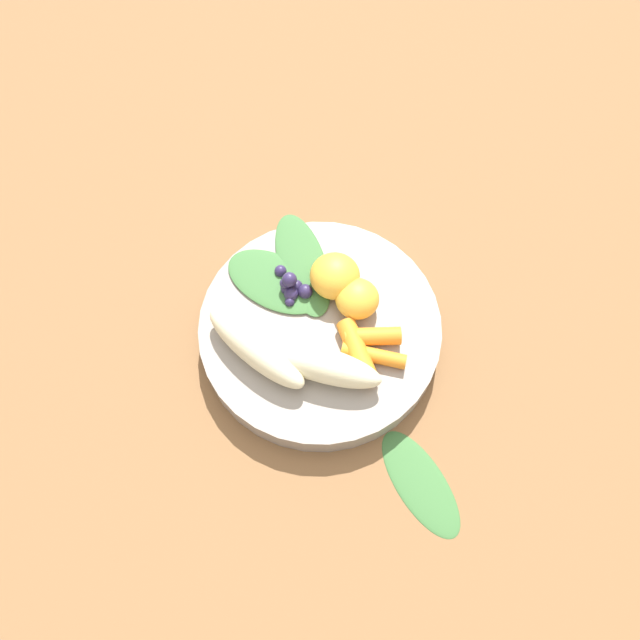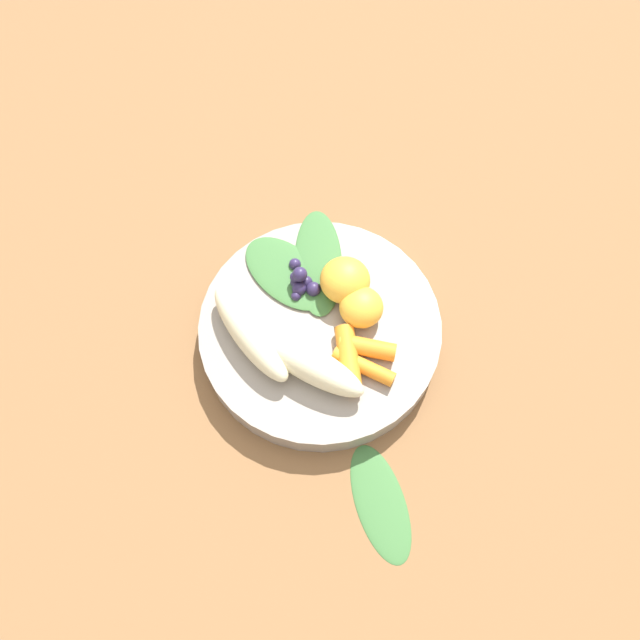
# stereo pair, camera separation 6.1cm
# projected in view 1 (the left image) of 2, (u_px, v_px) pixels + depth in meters

# --- Properties ---
(ground_plane) EXTENTS (2.40, 2.40, 0.00)m
(ground_plane) POSITION_uv_depth(u_px,v_px,m) (320.00, 336.00, 0.65)
(ground_plane) COLOR brown
(bowl) EXTENTS (0.24, 0.24, 0.03)m
(bowl) POSITION_uv_depth(u_px,v_px,m) (320.00, 330.00, 0.64)
(bowl) COLOR gray
(bowl) RESTS_ON ground_plane
(banana_peeled_left) EXTENTS (0.04, 0.12, 0.03)m
(banana_peeled_left) POSITION_uv_depth(u_px,v_px,m) (320.00, 364.00, 0.59)
(banana_peeled_left) COLOR beige
(banana_peeled_left) RESTS_ON bowl
(banana_peeled_right) EXTENTS (0.07, 0.12, 0.03)m
(banana_peeled_right) POSITION_uv_depth(u_px,v_px,m) (256.00, 348.00, 0.59)
(banana_peeled_right) COLOR beige
(banana_peeled_right) RESTS_ON bowl
(orange_segment_near) EXTENTS (0.05, 0.05, 0.04)m
(orange_segment_near) POSITION_uv_depth(u_px,v_px,m) (333.00, 275.00, 0.62)
(orange_segment_near) COLOR #F4A833
(orange_segment_near) RESTS_ON bowl
(orange_segment_far) EXTENTS (0.04, 0.04, 0.03)m
(orange_segment_far) POSITION_uv_depth(u_px,v_px,m) (357.00, 299.00, 0.62)
(orange_segment_far) COLOR #F4A833
(orange_segment_far) RESTS_ON bowl
(carrot_front) EXTENTS (0.06, 0.05, 0.02)m
(carrot_front) POSITION_uv_depth(u_px,v_px,m) (357.00, 351.00, 0.60)
(carrot_front) COLOR orange
(carrot_front) RESTS_ON bowl
(carrot_mid_left) EXTENTS (0.02, 0.06, 0.01)m
(carrot_mid_left) POSITION_uv_depth(u_px,v_px,m) (374.00, 356.00, 0.60)
(carrot_mid_left) COLOR orange
(carrot_mid_left) RESTS_ON bowl
(carrot_mid_right) EXTENTS (0.04, 0.06, 0.02)m
(carrot_mid_right) POSITION_uv_depth(u_px,v_px,m) (371.00, 340.00, 0.61)
(carrot_mid_right) COLOR orange
(carrot_mid_right) RESTS_ON bowl
(blueberry_pile) EXTENTS (0.04, 0.04, 0.03)m
(blueberry_pile) POSITION_uv_depth(u_px,v_px,m) (291.00, 287.00, 0.63)
(blueberry_pile) COLOR #2D234C
(blueberry_pile) RESTS_ON bowl
(kale_leaf_left) EXTENTS (0.13, 0.11, 0.01)m
(kale_leaf_left) POSITION_uv_depth(u_px,v_px,m) (302.00, 264.00, 0.65)
(kale_leaf_left) COLOR #3D7038
(kale_leaf_left) RESTS_ON bowl
(kale_leaf_right) EXTENTS (0.08, 0.12, 0.01)m
(kale_leaf_right) POSITION_uv_depth(u_px,v_px,m) (275.00, 281.00, 0.64)
(kale_leaf_right) COLOR #3D7038
(kale_leaf_right) RESTS_ON bowl
(kale_leaf_stray) EXTENTS (0.11, 0.11, 0.01)m
(kale_leaf_stray) POSITION_uv_depth(u_px,v_px,m) (421.00, 483.00, 0.59)
(kale_leaf_stray) COLOR #3D7038
(kale_leaf_stray) RESTS_ON ground_plane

